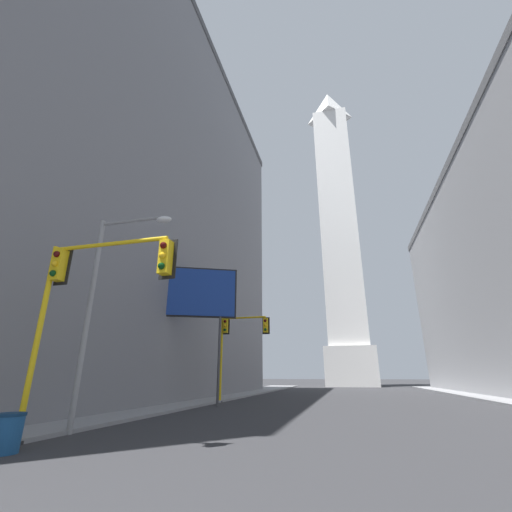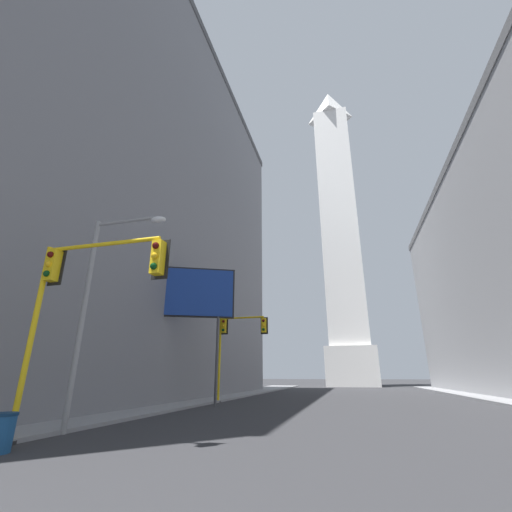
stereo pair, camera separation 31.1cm
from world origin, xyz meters
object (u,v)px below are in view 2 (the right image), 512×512
Objects in this scene: traffic_light_mid_left at (235,337)px; obelisk at (339,225)px; traffic_light_near_left at (79,285)px; billboard_sign at (186,295)px; street_lamp at (98,292)px.

obelisk is at bearing 78.64° from traffic_light_mid_left.
billboard_sign reaches higher than traffic_light_near_left.
traffic_light_near_left is at bearing -88.94° from traffic_light_mid_left.
billboard_sign is (-2.61, 12.90, 2.68)m from traffic_light_near_left.
obelisk reaches higher than street_lamp.
obelisk is 52.17m from traffic_light_mid_left.
traffic_light_mid_left is 0.79× the size of street_lamp.
traffic_light_mid_left is at bearing 91.06° from traffic_light_near_left.
street_lamp is at bearing 114.53° from traffic_light_near_left.
traffic_light_mid_left is 1.03× the size of traffic_light_near_left.
traffic_light_near_left is 13.43m from billboard_sign.
traffic_light_near_left is 0.66× the size of billboard_sign.
traffic_light_mid_left is 0.68× the size of billboard_sign.
obelisk is at bearing 81.01° from street_lamp.
street_lamp is (-0.90, 1.97, 0.29)m from traffic_light_near_left.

